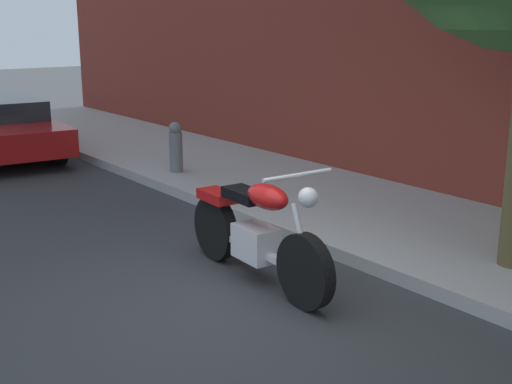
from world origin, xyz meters
TOP-DOWN VIEW (x-y plane):
  - ground_plane at (0.00, 0.00)m, footprint 60.00×60.00m
  - sidewalk at (0.00, 2.78)m, footprint 25.38×2.67m
  - motorcycle at (-0.40, 0.48)m, footprint 2.12×0.70m
  - fire_hydrant at (-4.33, 1.98)m, footprint 0.20×0.20m

SIDE VIEW (x-z plane):
  - ground_plane at x=0.00m, z-range 0.00..0.00m
  - sidewalk at x=0.00m, z-range 0.00..0.14m
  - fire_hydrant at x=-4.33m, z-range 0.00..0.91m
  - motorcycle at x=-0.40m, z-range -0.11..1.05m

